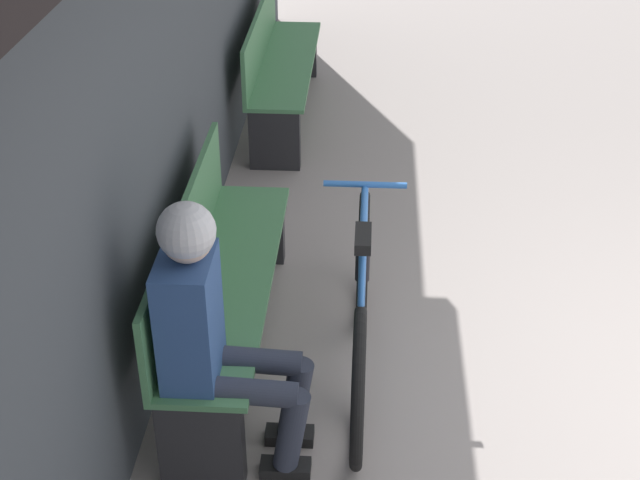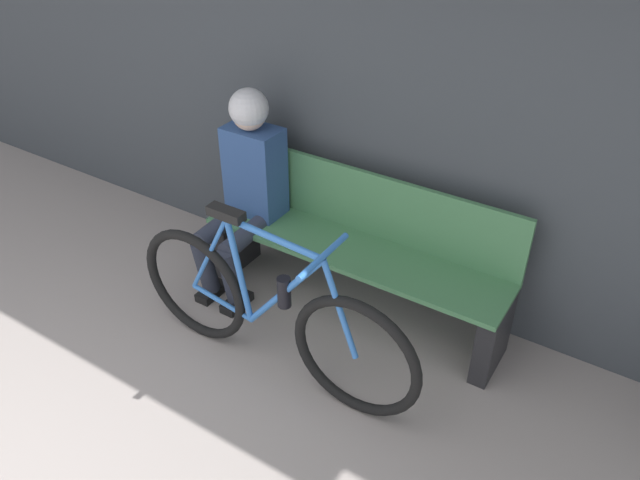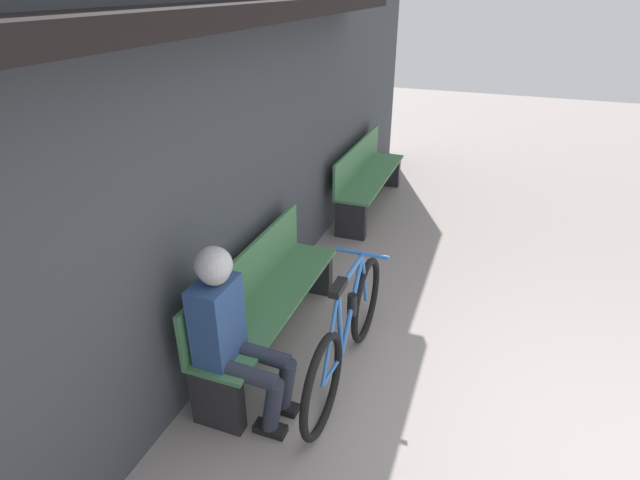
# 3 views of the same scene
# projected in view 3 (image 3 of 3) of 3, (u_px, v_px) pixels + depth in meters

# --- Properties ---
(storefront_wall) EXTENTS (12.00, 0.56, 3.20)m
(storefront_wall) POSITION_uv_depth(u_px,v_px,m) (170.00, 168.00, 2.99)
(storefront_wall) COLOR #3D4247
(storefront_wall) RESTS_ON ground_plane
(park_bench_near) EXTENTS (1.85, 0.42, 0.87)m
(park_bench_near) POSITION_uv_depth(u_px,v_px,m) (266.00, 302.00, 3.92)
(park_bench_near) COLOR #477F51
(park_bench_near) RESTS_ON ground_plane
(bicycle) EXTENTS (1.74, 0.40, 0.95)m
(bicycle) POSITION_uv_depth(u_px,v_px,m) (347.00, 335.00, 3.62)
(bicycle) COLOR black
(bicycle) RESTS_ON ground_plane
(person_seated) EXTENTS (0.34, 0.61, 1.27)m
(person_seated) POSITION_uv_depth(u_px,v_px,m) (230.00, 325.00, 3.15)
(person_seated) COLOR #2D3342
(person_seated) RESTS_ON ground_plane
(park_bench_far) EXTENTS (1.90, 0.42, 0.87)m
(park_bench_far) POSITION_uv_depth(u_px,v_px,m) (368.00, 178.00, 6.41)
(park_bench_far) COLOR #477F51
(park_bench_far) RESTS_ON ground_plane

